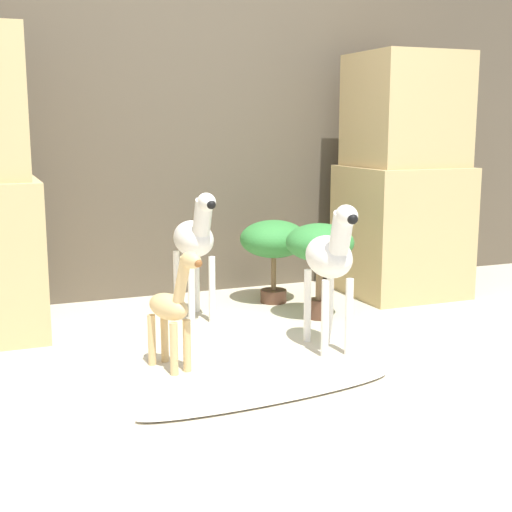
# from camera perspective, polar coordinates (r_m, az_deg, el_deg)

# --- Properties ---
(ground_plane) EXTENTS (14.00, 14.00, 0.00)m
(ground_plane) POSITION_cam_1_polar(r_m,az_deg,el_deg) (3.29, 2.73, -9.21)
(ground_plane) COLOR beige
(wall_back) EXTENTS (6.40, 0.08, 2.20)m
(wall_back) POSITION_cam_1_polar(r_m,az_deg,el_deg) (4.70, -5.94, 10.35)
(wall_back) COLOR brown
(wall_back) RESTS_ON ground_plane
(rock_pillar_right) EXTENTS (0.70, 0.68, 1.55)m
(rock_pillar_right) POSITION_cam_1_polar(r_m,az_deg,el_deg) (4.74, 11.68, 5.75)
(rock_pillar_right) COLOR tan
(rock_pillar_right) RESTS_ON ground_plane
(zebra_right) EXTENTS (0.25, 0.51, 0.75)m
(zebra_right) POSITION_cam_1_polar(r_m,az_deg,el_deg) (3.49, 6.02, -0.11)
(zebra_right) COLOR white
(zebra_right) RESTS_ON ground_plane
(zebra_left) EXTENTS (0.22, 0.50, 0.75)m
(zebra_left) POSITION_cam_1_polar(r_m,az_deg,el_deg) (4.04, -4.89, 1.37)
(zebra_left) COLOR white
(zebra_left) RESTS_ON ground_plane
(giraffe_figurine) EXTENTS (0.21, 0.38, 0.57)m
(giraffe_figurine) POSITION_cam_1_polar(r_m,az_deg,el_deg) (3.24, -6.73, -4.10)
(giraffe_figurine) COLOR tan
(giraffe_figurine) RESTS_ON ground_plane
(potted_palm_front) EXTENTS (0.42, 0.42, 0.52)m
(potted_palm_front) POSITION_cam_1_polar(r_m,az_deg,el_deg) (4.44, 1.43, 1.13)
(potted_palm_front) COLOR #513323
(potted_palm_front) RESTS_ON ground_plane
(potted_palm_back) EXTENTS (0.39, 0.39, 0.55)m
(potted_palm_back) POSITION_cam_1_polar(r_m,az_deg,el_deg) (4.06, 5.13, 0.81)
(potted_palm_back) COLOR #513323
(potted_palm_back) RESTS_ON ground_plane
(surfboard) EXTENTS (1.18, 0.30, 0.07)m
(surfboard) POSITION_cam_1_polar(r_m,az_deg,el_deg) (2.98, 1.03, -11.03)
(surfboard) COLOR silver
(surfboard) RESTS_ON ground_plane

